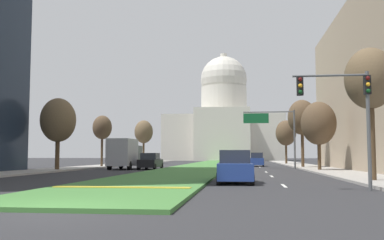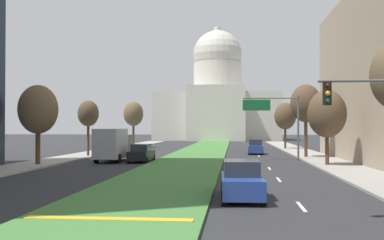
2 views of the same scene
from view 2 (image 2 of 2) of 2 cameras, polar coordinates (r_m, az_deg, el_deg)
ground_plane at (r=62.59m, az=1.39°, el=-3.97°), size 260.00×260.00×0.00m
grass_median at (r=57.19m, az=1.01°, el=-4.20°), size 6.69×97.54×0.14m
median_curb_nose at (r=16.34m, az=-10.62°, el=-12.28°), size 6.02×0.50×0.04m
lane_dashes_right at (r=47.74m, az=8.86°, el=-4.93°), size 0.16×56.23×0.01m
sidewalk_left at (r=54.52m, az=-13.40°, el=-4.33°), size 4.00×97.54×0.15m
sidewalk_right at (r=52.34m, az=15.08°, el=-4.47°), size 4.00×97.54×0.15m
capitol_building at (r=116.07m, az=3.26°, el=2.52°), size 31.55×22.13×29.41m
overhead_guide_sign at (r=46.20m, az=10.77°, el=0.71°), size 5.68×0.20×6.50m
street_tree_left_mid at (r=41.11m, az=-19.04°, el=1.24°), size 3.41×3.41×7.04m
street_tree_right_mid at (r=39.95m, az=16.83°, el=0.74°), size 3.27×3.27×6.56m
street_tree_left_far at (r=51.70m, az=-13.10°, el=0.77°), size 2.35×2.35×6.37m
street_tree_right_far at (r=49.96m, az=14.30°, el=2.03°), size 3.30×3.30×8.00m
street_tree_left_distant at (r=72.30m, az=-7.48°, el=0.76°), size 3.15×3.15×7.44m
street_tree_right_distant at (r=68.42m, az=11.80°, el=0.48°), size 3.24×3.24×7.03m
sedan_lead_stopped at (r=21.31m, az=6.34°, el=-7.75°), size 2.07×4.60×1.80m
sedan_midblock at (r=43.42m, az=-6.48°, el=-4.27°), size 1.99×4.36×1.73m
sedan_distant at (r=56.06m, az=8.11°, el=-3.46°), size 1.99×4.41×1.82m
box_truck_delivery at (r=44.23m, az=-10.04°, el=-3.08°), size 2.40×6.40×3.20m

